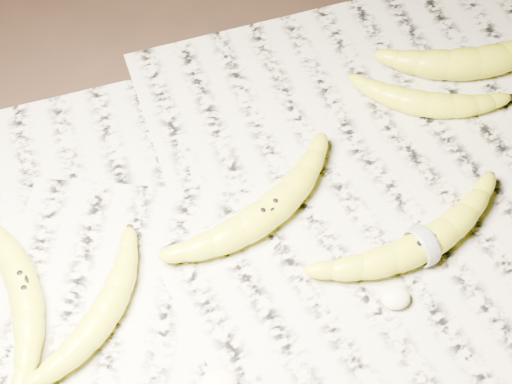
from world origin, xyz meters
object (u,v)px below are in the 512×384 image
object	(u,v)px
banana_center	(268,211)
banana_upper_a	(428,102)
banana_left_b	(102,315)
banana_left_a	(23,286)
banana_taped	(423,244)
banana_upper_b	(477,61)

from	to	relation	value
banana_center	banana_upper_a	size ratio (longest dim) A/B	1.24
banana_left_b	banana_upper_a	world-z (taller)	same
banana_left_a	banana_taped	bearing A→B (deg)	-106.63
banana_left_a	banana_upper_a	bearing A→B (deg)	-84.20
banana_left_a	banana_taped	xyz separation A→B (m)	(0.40, -0.07, 0.00)
banana_center	banana_taped	distance (m)	0.17
banana_left_a	banana_upper_b	xyz separation A→B (m)	(0.57, 0.15, 0.00)
banana_taped	banana_upper_b	world-z (taller)	banana_upper_b
banana_taped	banana_upper_a	distance (m)	0.20
banana_center	banana_taped	bearing A→B (deg)	-56.19
banana_left_b	banana_center	distance (m)	0.20
banana_left_a	banana_left_b	size ratio (longest dim) A/B	1.15
banana_left_a	banana_taped	world-z (taller)	banana_taped
banana_upper_a	banana_upper_b	xyz separation A→B (m)	(0.08, 0.04, 0.00)
banana_center	banana_upper_b	bearing A→B (deg)	-2.04
banana_left_b	banana_upper_a	distance (m)	0.45
banana_left_b	banana_upper_b	size ratio (longest dim) A/B	0.81
banana_taped	banana_upper_b	size ratio (longest dim) A/B	1.05
banana_center	banana_upper_a	bearing A→B (deg)	-3.05
banana_center	banana_upper_a	world-z (taller)	banana_center
banana_left_b	banana_upper_a	xyz separation A→B (m)	(0.42, 0.16, -0.00)
banana_upper_a	banana_upper_b	size ratio (longest dim) A/B	0.81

